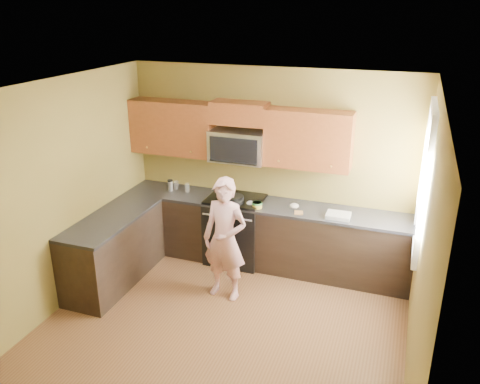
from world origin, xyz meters
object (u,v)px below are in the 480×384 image
at_px(microwave, 238,161).
at_px(travel_mug, 171,191).
at_px(frying_pan, 234,200).
at_px(stove, 236,229).
at_px(butter_tub, 257,208).
at_px(woman, 225,239).

relative_size(microwave, travel_mug, 4.63).
bearing_deg(travel_mug, frying_pan, -5.19).
bearing_deg(stove, butter_tub, -24.35).
bearing_deg(butter_tub, stove, 155.65).
height_order(frying_pan, butter_tub, frying_pan).
xyz_separation_m(butter_tub, travel_mug, (-1.38, 0.19, 0.00)).
bearing_deg(travel_mug, woman, -37.86).
distance_m(woman, butter_tub, 0.78).
bearing_deg(woman, travel_mug, 148.34).
xyz_separation_m(microwave, travel_mug, (-1.01, -0.10, -0.53)).
height_order(woman, travel_mug, woman).
height_order(microwave, travel_mug, microwave).
distance_m(woman, travel_mug, 1.54).
relative_size(butter_tub, travel_mug, 0.84).
height_order(stove, travel_mug, travel_mug).
xyz_separation_m(stove, woman, (0.20, -0.91, 0.30)).
bearing_deg(microwave, travel_mug, -174.42).
xyz_separation_m(frying_pan, travel_mug, (-1.02, 0.09, -0.03)).
distance_m(microwave, butter_tub, 0.71).
relative_size(woman, frying_pan, 3.43).
xyz_separation_m(woman, butter_tub, (0.17, 0.75, 0.14)).
distance_m(stove, microwave, 0.98).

